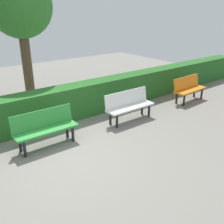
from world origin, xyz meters
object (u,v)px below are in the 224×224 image
bench_green (45,127)px  tree_near (20,7)px  bench_orange (189,88)px  bench_white (129,104)px

bench_green → tree_near: (-0.88, -3.13, 2.62)m
bench_orange → tree_near: 6.11m
bench_white → bench_green: (2.57, -0.08, -0.00)m
bench_white → bench_green: bearing=-1.3°
bench_green → bench_orange: bearing=179.7°
bench_white → bench_green: same height
bench_orange → bench_white: bearing=-3.3°
bench_white → tree_near: 4.48m
bench_white → tree_near: tree_near is taller
bench_orange → bench_green: size_ratio=0.93×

